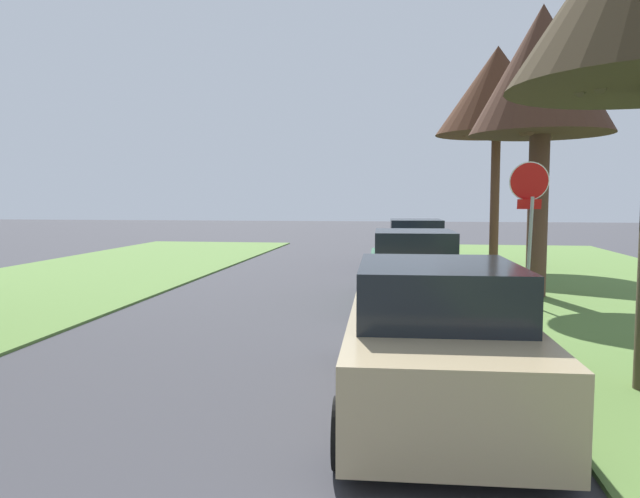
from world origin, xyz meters
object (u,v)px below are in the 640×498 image
object	(u,v)px
stop_sign_far	(529,202)
street_tree_right_far	(497,91)
parked_sedan_tan	(435,340)
parked_sedan_navy	(415,246)
street_tree_right_mid_b	(542,74)
parked_sedan_green	(413,270)

from	to	relation	value
stop_sign_far	street_tree_right_far	world-z (taller)	street_tree_right_far
street_tree_right_far	parked_sedan_tan	xyz separation A→B (m)	(-2.56, -13.88, -4.96)
parked_sedan_navy	street_tree_right_far	bearing A→B (deg)	15.46
street_tree_right_mid_b	street_tree_right_far	world-z (taller)	street_tree_right_far
street_tree_right_mid_b	parked_sedan_navy	distance (m)	7.52
stop_sign_far	parked_sedan_tan	size ratio (longest dim) A/B	0.66
street_tree_right_mid_b	street_tree_right_far	bearing A→B (deg)	90.31
stop_sign_far	parked_sedan_green	world-z (taller)	stop_sign_far
stop_sign_far	parked_sedan_navy	world-z (taller)	stop_sign_far
street_tree_right_far	parked_sedan_navy	xyz separation A→B (m)	(-2.56, -0.71, -4.96)
parked_sedan_green	parked_sedan_tan	bearing A→B (deg)	-88.60
street_tree_right_far	parked_sedan_tan	distance (m)	14.96
street_tree_right_mid_b	street_tree_right_far	distance (m)	6.39
street_tree_right_mid_b	parked_sedan_tan	distance (m)	9.03
stop_sign_far	parked_sedan_tan	xyz separation A→B (m)	(-2.17, -6.34, -1.45)
street_tree_right_far	parked_sedan_navy	size ratio (longest dim) A/B	1.58
parked_sedan_green	parked_sedan_navy	world-z (taller)	same
street_tree_right_mid_b	parked_sedan_green	xyz separation A→B (m)	(-2.75, -1.20, -4.24)
parked_sedan_navy	stop_sign_far	bearing A→B (deg)	-72.38
street_tree_right_far	parked_sedan_green	distance (m)	9.44
street_tree_right_far	parked_sedan_green	size ratio (longest dim) A/B	1.58
street_tree_right_far	parked_sedan_green	xyz separation A→B (m)	(-2.71, -7.55, -4.96)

